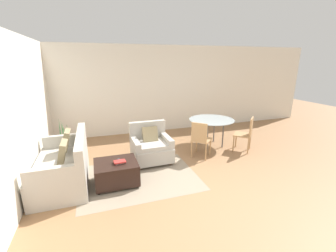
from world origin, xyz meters
The scene contains 13 objects.
ground_plane centered at (0.00, 0.00, 0.00)m, with size 20.00×20.00×0.00m, color #936B47.
wall_back centered at (0.00, 3.80, 1.38)m, with size 12.00×0.06×2.75m.
wall_left centered at (-2.97, 1.50, 1.38)m, with size 0.06×12.00×2.75m.
area_rug centered at (-1.01, 0.83, 0.00)m, with size 2.31×1.75×0.01m.
couch centered at (-2.39, 1.13, 0.32)m, with size 0.92×1.76×0.94m.
armchair centered at (-0.57, 1.55, 0.34)m, with size 0.88×0.82×0.88m.
ottoman centered at (-1.46, 0.77, 0.24)m, with size 0.79×0.69×0.44m.
book_stack centered at (-1.39, 0.70, 0.46)m, with size 0.22×0.17×0.05m.
tv_remote_primary centered at (-1.39, 0.85, 0.44)m, with size 0.06×0.15×0.01m.
potted_plant centered at (-2.49, 2.53, 0.21)m, with size 0.36×0.36×0.95m.
dining_table centered at (1.24, 1.98, 0.67)m, with size 1.21×1.21×0.75m.
dining_chair_near_left centered at (0.59, 1.33, 0.52)m, with size 0.59×0.59×0.90m.
dining_chair_near_right centered at (1.90, 1.33, 0.52)m, with size 0.59×0.59×0.90m.
Camera 1 is at (-1.75, -3.21, 2.28)m, focal length 24.00 mm.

